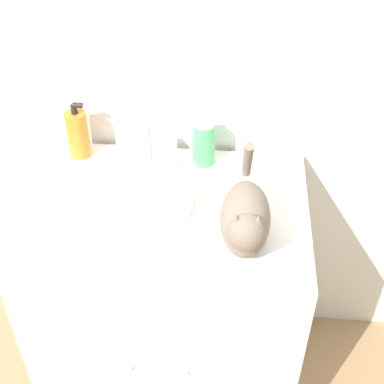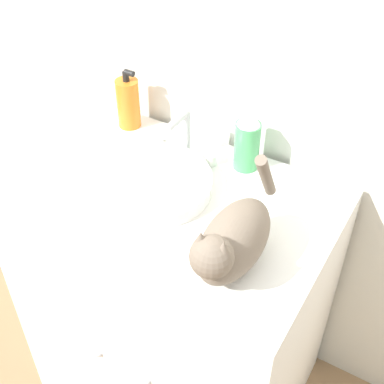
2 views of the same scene
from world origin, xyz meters
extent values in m
cube|color=silver|center=(0.00, 0.64, 1.25)|extent=(6.00, 0.05, 2.50)
cube|color=white|center=(0.00, 0.30, 0.43)|extent=(0.83, 0.59, 0.86)
sphere|color=silver|center=(-0.08, 0.00, 0.47)|extent=(0.02, 0.02, 0.02)
sphere|color=silver|center=(0.08, 0.00, 0.47)|extent=(0.02, 0.02, 0.02)
cylinder|color=white|center=(-0.08, 0.31, 0.88)|extent=(0.33, 0.33, 0.04)
cylinder|color=silver|center=(-0.08, 0.48, 0.93)|extent=(0.02, 0.02, 0.15)
cylinder|color=silver|center=(-0.08, 0.43, 1.01)|extent=(0.02, 0.10, 0.02)
cylinder|color=white|center=(-0.17, 0.48, 0.88)|extent=(0.03, 0.03, 0.03)
cylinder|color=white|center=(0.00, 0.48, 0.88)|extent=(0.03, 0.03, 0.03)
ellipsoid|color=#7A6B5B|center=(0.23, 0.18, 0.93)|extent=(0.14, 0.26, 0.15)
sphere|color=#7A6B5B|center=(0.23, 0.07, 0.98)|extent=(0.10, 0.10, 0.10)
cone|color=#7A6B5B|center=(0.20, 0.07, 1.02)|extent=(0.04, 0.04, 0.04)
cone|color=#7A6B5B|center=(0.25, 0.07, 1.02)|extent=(0.04, 0.04, 0.04)
cylinder|color=#7A6B5B|center=(0.23, 0.34, 1.01)|extent=(0.03, 0.11, 0.17)
cylinder|color=orange|center=(-0.32, 0.53, 0.94)|extent=(0.07, 0.07, 0.16)
cylinder|color=black|center=(-0.32, 0.53, 1.03)|extent=(0.02, 0.02, 0.03)
cylinder|color=black|center=(-0.31, 0.53, 1.05)|extent=(0.03, 0.02, 0.02)
cylinder|color=#4CB266|center=(0.09, 0.53, 0.93)|extent=(0.07, 0.07, 0.14)
cone|color=white|center=(0.09, 0.53, 1.02)|extent=(0.06, 0.06, 0.04)
camera|label=1|loc=(0.19, -0.88, 1.88)|focal=50.00mm
camera|label=2|loc=(0.57, -0.59, 1.81)|focal=50.00mm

